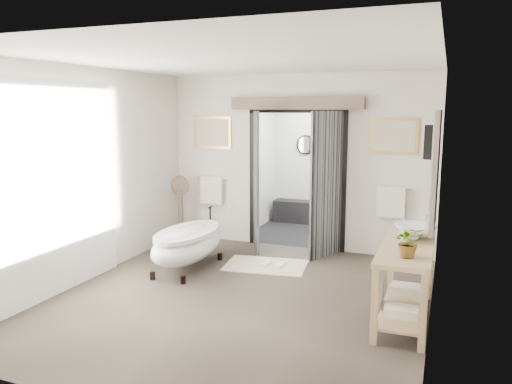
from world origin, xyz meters
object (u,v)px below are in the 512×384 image
at_px(basin, 415,232).
at_px(rug, 266,265).
at_px(clawfoot_tub, 188,243).
at_px(vanity, 403,276).

bearing_deg(basin, rug, 134.84).
bearing_deg(clawfoot_tub, rug, 28.77).
distance_m(rug, basin, 2.51).
relative_size(rug, basin, 2.53).
relative_size(clawfoot_tub, rug, 1.37).
bearing_deg(basin, clawfoot_tub, 151.18).
bearing_deg(rug, clawfoot_tub, -151.23).
height_order(vanity, rug, vanity).
height_order(clawfoot_tub, vanity, vanity).
bearing_deg(vanity, clawfoot_tub, 167.41).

